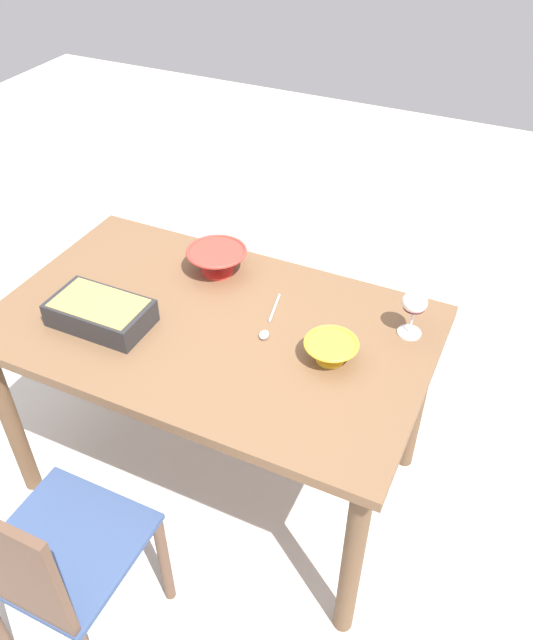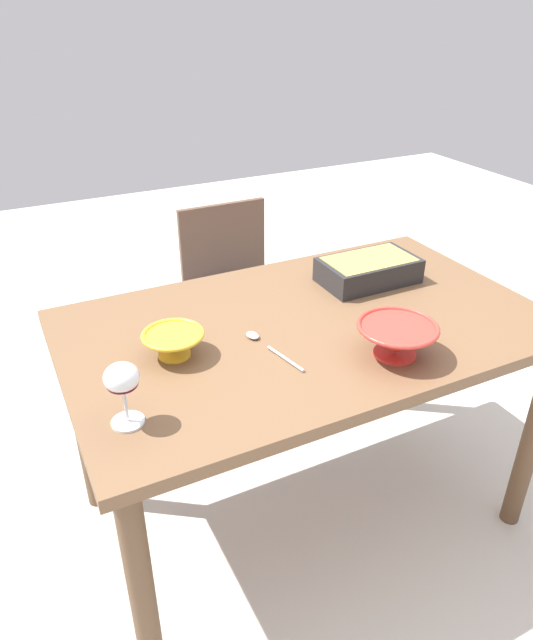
{
  "view_description": "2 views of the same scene",
  "coord_description": "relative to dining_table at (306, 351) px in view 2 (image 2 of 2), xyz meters",
  "views": [
    {
      "loc": [
        0.84,
        -1.36,
        2.09
      ],
      "look_at": [
        0.19,
        0.02,
        0.84
      ],
      "focal_mm": 35.97,
      "sensor_mm": 36.0,
      "label": 1
    },
    {
      "loc": [
        0.77,
        1.28,
        1.62
      ],
      "look_at": [
        0.14,
        0.01,
        0.82
      ],
      "focal_mm": 32.61,
      "sensor_mm": 36.0,
      "label": 2
    }
  ],
  "objects": [
    {
      "name": "wine_glass",
      "position": [
        0.59,
        0.22,
        0.21
      ],
      "size": [
        0.08,
        0.08,
        0.16
      ],
      "color": "white",
      "rests_on": "dining_table"
    },
    {
      "name": "dining_table",
      "position": [
        0.0,
        0.0,
        0.0
      ],
      "size": [
        1.41,
        0.85,
        0.77
      ],
      "color": "brown",
      "rests_on": "ground_plane"
    },
    {
      "name": "small_bowl",
      "position": [
        0.41,
        0.0,
        0.14
      ],
      "size": [
        0.17,
        0.17,
        0.07
      ],
      "color": "yellow",
      "rests_on": "dining_table"
    },
    {
      "name": "casserole_dish",
      "position": [
        -0.32,
        -0.15,
        0.15
      ],
      "size": [
        0.32,
        0.19,
        0.08
      ],
      "color": "#262628",
      "rests_on": "dining_table"
    },
    {
      "name": "ground_plane",
      "position": [
        0.0,
        0.0,
        -0.67
      ],
      "size": [
        8.0,
        8.0,
        0.0
      ],
      "primitive_type": "plane",
      "color": "beige"
    },
    {
      "name": "chair",
      "position": [
        -0.1,
        -0.78,
        -0.2
      ],
      "size": [
        0.41,
        0.4,
        0.86
      ],
      "color": "#334772",
      "rests_on": "ground_plane"
    },
    {
      "name": "mixing_bowl",
      "position": [
        -0.12,
        0.26,
        0.15
      ],
      "size": [
        0.21,
        0.21,
        0.09
      ],
      "color": "red",
      "rests_on": "dining_table"
    },
    {
      "name": "serving_spoon",
      "position": [
        0.17,
        0.06,
        0.11
      ],
      "size": [
        0.07,
        0.24,
        0.01
      ],
      "color": "silver",
      "rests_on": "dining_table"
    }
  ]
}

